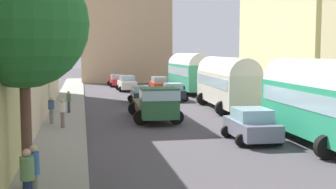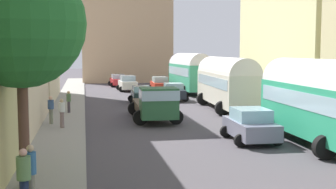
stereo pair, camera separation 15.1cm
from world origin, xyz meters
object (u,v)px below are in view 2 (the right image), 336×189
(pedestrian_2, at_px, (51,109))
(car_4, at_px, (174,92))
(parked_bus_0, at_px, (320,98))
(parked_bus_2, at_px, (189,71))
(car_1, at_px, (128,83))
(pedestrian_3, at_px, (31,173))
(pedestrian_4, at_px, (69,101))
(cargo_truck_0, at_px, (156,103))
(pedestrian_0, at_px, (62,112))
(car_5, at_px, (160,84))
(car_0, at_px, (142,95))
(parked_bus_1, at_px, (226,81))
(car_2, at_px, (118,80))
(car_3, at_px, (251,125))
(pedestrian_1, at_px, (24,178))

(pedestrian_2, bearing_deg, car_4, 51.01)
(parked_bus_0, relative_size, parked_bus_2, 0.94)
(parked_bus_2, xyz_separation_m, car_1, (-6.05, 3.78, -1.49))
(pedestrian_3, relative_size, pedestrian_4, 1.14)
(cargo_truck_0, distance_m, car_4, 12.01)
(pedestrian_0, bearing_deg, car_4, 56.15)
(car_5, bearing_deg, car_0, -107.30)
(cargo_truck_0, bearing_deg, pedestrian_3, -111.38)
(parked_bus_0, relative_size, parked_bus_1, 0.86)
(car_2, xyz_separation_m, pedestrian_2, (-6.10, -28.78, 0.26))
(parked_bus_0, height_order, car_3, parked_bus_0)
(car_4, height_order, pedestrian_1, pedestrian_1)
(car_3, height_order, car_4, car_3)
(parked_bus_1, bearing_deg, cargo_truck_0, -142.74)
(pedestrian_2, distance_m, pedestrian_3, 14.38)
(parked_bus_1, xyz_separation_m, car_5, (-2.36, 16.06, -1.39))
(parked_bus_0, bearing_deg, pedestrian_1, -150.49)
(car_0, height_order, car_4, car_4)
(car_4, height_order, car_5, car_5)
(pedestrian_1, bearing_deg, car_3, 41.30)
(car_4, distance_m, pedestrian_2, 15.57)
(car_2, bearing_deg, parked_bus_1, -74.84)
(parked_bus_1, distance_m, car_4, 7.46)
(car_1, bearing_deg, parked_bus_1, -71.16)
(cargo_truck_0, bearing_deg, car_5, 79.66)
(pedestrian_1, bearing_deg, parked_bus_0, 29.51)
(car_0, relative_size, car_3, 0.98)
(car_1, bearing_deg, car_4, -72.94)
(parked_bus_2, bearing_deg, cargo_truck_0, -109.66)
(pedestrian_4, bearing_deg, parked_bus_2, 49.34)
(pedestrian_1, bearing_deg, car_1, 80.32)
(car_4, relative_size, pedestrian_4, 2.34)
(parked_bus_2, relative_size, cargo_truck_0, 1.28)
(pedestrian_0, bearing_deg, car_3, -28.15)
(parked_bus_2, relative_size, pedestrian_0, 5.19)
(cargo_truck_0, relative_size, car_2, 1.69)
(car_1, distance_m, car_5, 3.57)
(pedestrian_1, height_order, pedestrian_2, pedestrian_1)
(parked_bus_0, distance_m, pedestrian_3, 13.99)
(pedestrian_2, height_order, pedestrian_3, pedestrian_3)
(parked_bus_2, height_order, pedestrian_3, parked_bus_2)
(pedestrian_3, bearing_deg, pedestrian_4, 88.78)
(parked_bus_0, distance_m, pedestrian_0, 13.67)
(car_4, xyz_separation_m, pedestrian_3, (-9.32, -26.47, 0.31))
(car_4, bearing_deg, pedestrian_2, -128.99)
(parked_bus_0, height_order, car_2, parked_bus_0)
(pedestrian_2, bearing_deg, pedestrian_4, 79.47)
(parked_bus_1, bearing_deg, car_4, 111.43)
(car_5, bearing_deg, parked_bus_1, -81.66)
(parked_bus_1, height_order, car_0, parked_bus_1)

